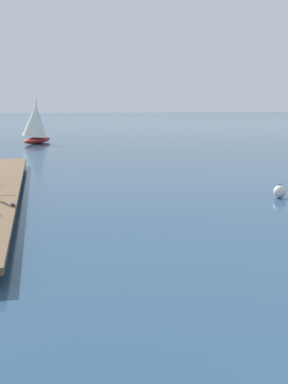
% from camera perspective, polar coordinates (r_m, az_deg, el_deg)
% --- Properties ---
extents(mooring_buoy, '(0.49, 0.49, 0.57)m').
position_cam_1_polar(mooring_buoy, '(18.89, 16.18, 0.04)').
color(mooring_buoy, silver).
rests_on(mooring_buoy, ground).
extents(distant_sailboat, '(3.45, 4.38, 4.03)m').
position_cam_1_polar(distant_sailboat, '(44.60, -13.05, 8.11)').
color(distant_sailboat, '#AD2823').
rests_on(distant_sailboat, ground).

